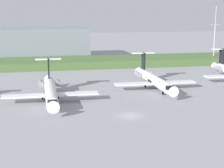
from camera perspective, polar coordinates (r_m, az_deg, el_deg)
ground_plane at (r=104.48m, az=-1.20°, el=-0.42°), size 500.00×500.00×0.00m
grass_berm at (r=143.58m, az=-4.08°, el=3.44°), size 320.00×20.00×2.90m
regional_jet_second at (r=89.12m, az=-9.67°, el=-1.02°), size 22.81×31.00×9.00m
regional_jet_third at (r=102.42m, az=6.57°, el=0.71°), size 22.81×31.00×9.00m
antenna_mast at (r=157.02m, az=15.84°, el=6.86°), size 4.40×0.50×24.07m
distant_hangar at (r=164.77m, az=-14.49°, el=6.08°), size 60.22×25.21×13.93m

